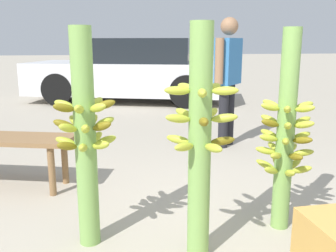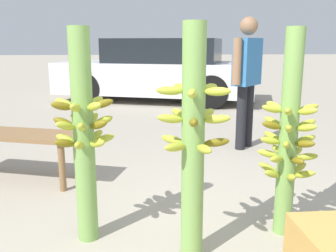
{
  "view_description": "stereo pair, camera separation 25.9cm",
  "coord_description": "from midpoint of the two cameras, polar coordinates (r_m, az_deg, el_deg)",
  "views": [
    {
      "loc": [
        -0.68,
        -1.9,
        1.31
      ],
      "look_at": [
        -0.2,
        0.58,
        0.74
      ],
      "focal_mm": 40.0,
      "sensor_mm": 36.0,
      "label": 1
    },
    {
      "loc": [
        -0.42,
        -1.94,
        1.31
      ],
      "look_at": [
        -0.2,
        0.58,
        0.74
      ],
      "focal_mm": 40.0,
      "sensor_mm": 36.0,
      "label": 2
    }
  ],
  "objects": [
    {
      "name": "banana_stalk_left",
      "position": [
        2.44,
        -9.81,
        -1.36
      ],
      "size": [
        0.41,
        0.41,
        1.41
      ],
      "color": "#7AA851",
      "rests_on": "ground_plane"
    },
    {
      "name": "banana_stalk_right",
      "position": [
        2.66,
        20.55,
        -1.57
      ],
      "size": [
        0.4,
        0.4,
        1.41
      ],
      "color": "#7AA851",
      "rests_on": "ground_plane"
    },
    {
      "name": "vendor_person",
      "position": [
        4.74,
        13.47,
        7.98
      ],
      "size": [
        0.51,
        0.54,
        1.61
      ],
      "rotation": [
        0.0,
        0.0,
        0.82
      ],
      "color": "black",
      "rests_on": "ground_plane"
    },
    {
      "name": "market_bench",
      "position": [
        3.8,
        -20.88,
        -1.95
      ],
      "size": [
        1.48,
        0.82,
        0.48
      ],
      "rotation": [
        0.0,
        0.0,
        -0.31
      ],
      "color": "olive",
      "rests_on": "ground_plane"
    },
    {
      "name": "banana_stalk_center",
      "position": [
        2.2,
        7.2,
        -2.34
      ],
      "size": [
        0.44,
        0.44,
        1.43
      ],
      "color": "#7AA851",
      "rests_on": "ground_plane"
    },
    {
      "name": "parked_car",
      "position": [
        8.57,
        -0.6,
        8.4
      ],
      "size": [
        4.74,
        3.06,
        1.4
      ],
      "rotation": [
        0.0,
        0.0,
        1.25
      ],
      "color": "silver",
      "rests_on": "ground_plane"
    }
  ]
}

